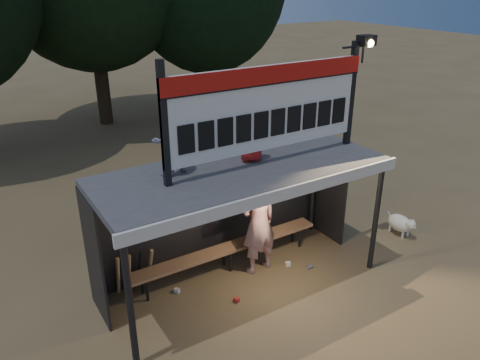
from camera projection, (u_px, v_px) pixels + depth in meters
The scene contains 10 objects.
ground at pixel (242, 282), 8.75m from camera, with size 80.00×80.00×0.00m, color brown.
player at pixel (259, 223), 8.73m from camera, with size 0.75×0.50×2.07m, color silver.
child_a at pixel (168, 140), 7.35m from camera, with size 0.57×0.44×1.16m, color gray.
child_b at pixel (251, 132), 7.92m from camera, with size 0.51×0.33×1.03m, color #AD1A1A.
dugout_shelter at pixel (235, 188), 8.20m from camera, with size 5.10×2.08×2.32m.
scoreboard_assembly at pixel (272, 105), 7.68m from camera, with size 4.10×0.27×1.99m.
bench at pixel (227, 249), 9.01m from camera, with size 4.00×0.35×0.48m.
dog at pixel (401, 223), 10.26m from camera, with size 0.36×0.81×0.49m.
bats at pixel (134, 270), 8.36m from camera, with size 0.67×0.35×0.84m.
litter at pixel (231, 282), 8.69m from camera, with size 3.40×1.30×0.08m.
Camera 1 is at (-3.86, -6.12, 5.28)m, focal length 35.00 mm.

